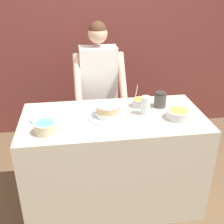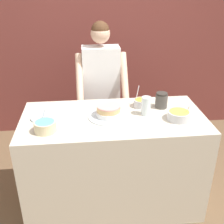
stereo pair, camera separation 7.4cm
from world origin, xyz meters
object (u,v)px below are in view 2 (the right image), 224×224
(frosting_bowl_orange, at_px, (141,103))
(frosting_bowl_blue, at_px, (45,126))
(ceramic_plate, at_px, (44,117))
(drinking_glass, at_px, (146,106))
(person_baker, at_px, (101,83))
(stoneware_jar, at_px, (161,100))
(cake, at_px, (109,112))
(frosting_bowl_yellow, at_px, (179,115))

(frosting_bowl_orange, bearing_deg, frosting_bowl_blue, -155.85)
(ceramic_plate, bearing_deg, drinking_glass, -1.40)
(drinking_glass, distance_m, ceramic_plate, 0.86)
(person_baker, bearing_deg, ceramic_plate, -128.80)
(frosting_bowl_blue, height_order, drinking_glass, drinking_glass)
(stoneware_jar, bearing_deg, cake, -164.44)
(frosting_bowl_orange, bearing_deg, frosting_bowl_yellow, -47.27)
(frosting_bowl_orange, distance_m, drinking_glass, 0.17)
(stoneware_jar, bearing_deg, frosting_bowl_blue, -161.59)
(frosting_bowl_orange, relative_size, stoneware_jar, 1.32)
(frosting_bowl_orange, bearing_deg, person_baker, 122.25)
(frosting_bowl_orange, xyz_separation_m, frosting_bowl_yellow, (0.26, -0.28, 0.00))
(cake, bearing_deg, frosting_bowl_blue, -158.91)
(frosting_bowl_yellow, bearing_deg, stoneware_jar, 108.67)
(ceramic_plate, height_order, stoneware_jar, stoneware_jar)
(person_baker, xyz_separation_m, frosting_bowl_yellow, (0.58, -0.79, -0.01))
(ceramic_plate, bearing_deg, cake, -3.21)
(drinking_glass, bearing_deg, person_baker, 116.23)
(ceramic_plate, xyz_separation_m, stoneware_jar, (1.02, 0.11, 0.06))
(cake, xyz_separation_m, ceramic_plate, (-0.54, 0.03, -0.04))
(person_baker, distance_m, stoneware_jar, 0.74)
(cake, height_order, frosting_bowl_blue, frosting_bowl_blue)
(ceramic_plate, bearing_deg, stoneware_jar, 5.87)
(cake, height_order, frosting_bowl_orange, frosting_bowl_orange)
(frosting_bowl_orange, xyz_separation_m, drinking_glass, (0.01, -0.16, 0.04))
(cake, xyz_separation_m, frosting_bowl_orange, (0.31, 0.17, -0.01))
(cake, bearing_deg, ceramic_plate, 176.79)
(drinking_glass, height_order, ceramic_plate, drinking_glass)
(person_baker, relative_size, frosting_bowl_orange, 8.58)
(drinking_glass, bearing_deg, stoneware_jar, 36.98)
(frosting_bowl_orange, xyz_separation_m, stoneware_jar, (0.18, -0.04, 0.03))
(drinking_glass, xyz_separation_m, stoneware_jar, (0.17, 0.13, -0.01))
(frosting_bowl_blue, bearing_deg, ceramic_plate, 98.89)
(frosting_bowl_blue, distance_m, frosting_bowl_yellow, 1.08)
(person_baker, relative_size, frosting_bowl_yellow, 8.36)
(person_baker, xyz_separation_m, ceramic_plate, (-0.52, -0.65, -0.04))
(stoneware_jar, bearing_deg, frosting_bowl_yellow, -71.33)
(frosting_bowl_orange, xyz_separation_m, ceramic_plate, (-0.85, -0.14, -0.03))
(frosting_bowl_yellow, bearing_deg, frosting_bowl_blue, -175.55)
(person_baker, xyz_separation_m, frosting_bowl_blue, (-0.49, -0.88, -0.00))
(person_baker, height_order, stoneware_jar, person_baker)
(frosting_bowl_yellow, distance_m, ceramic_plate, 1.12)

